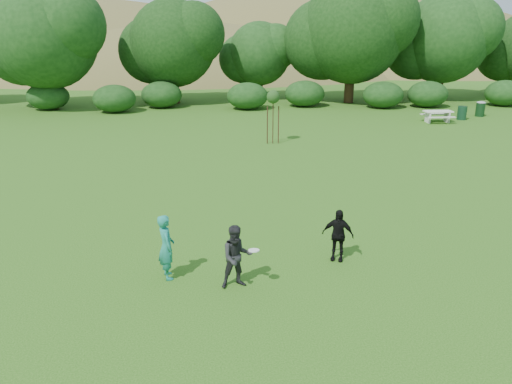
{
  "coord_description": "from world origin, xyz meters",
  "views": [
    {
      "loc": [
        -1.45,
        -11.92,
        6.22
      ],
      "look_at": [
        0.0,
        3.0,
        1.1
      ],
      "focal_mm": 35.0,
      "sensor_mm": 36.0,
      "label": 1
    }
  ],
  "objects_px": {
    "picnic_table": "(438,115)",
    "trash_can_lidded": "(480,109)",
    "player_grey": "(237,257)",
    "player_teal": "(166,247)",
    "player_black": "(338,235)",
    "trash_can_near": "(462,113)",
    "sapling": "(273,98)"
  },
  "relations": [
    {
      "from": "picnic_table",
      "to": "trash_can_lidded",
      "type": "distance_m",
      "value": 4.35
    },
    {
      "from": "picnic_table",
      "to": "player_grey",
      "type": "bearing_deg",
      "value": -125.51
    },
    {
      "from": "player_grey",
      "to": "trash_can_lidded",
      "type": "height_order",
      "value": "player_grey"
    },
    {
      "from": "player_teal",
      "to": "trash_can_lidded",
      "type": "xyz_separation_m",
      "value": [
        19.98,
        21.28,
        -0.31
      ]
    },
    {
      "from": "player_grey",
      "to": "picnic_table",
      "type": "xyz_separation_m",
      "value": [
        14.31,
        20.06,
        -0.29
      ]
    },
    {
      "from": "player_teal",
      "to": "player_black",
      "type": "relative_size",
      "value": 1.16
    },
    {
      "from": "player_teal",
      "to": "picnic_table",
      "type": "height_order",
      "value": "player_teal"
    },
    {
      "from": "player_grey",
      "to": "player_black",
      "type": "xyz_separation_m",
      "value": [
        2.82,
        1.21,
        -0.07
      ]
    },
    {
      "from": "trash_can_near",
      "to": "player_teal",
      "type": "bearing_deg",
      "value": -131.86
    },
    {
      "from": "player_grey",
      "to": "sapling",
      "type": "height_order",
      "value": "sapling"
    },
    {
      "from": "sapling",
      "to": "player_black",
      "type": "bearing_deg",
      "value": -90.13
    },
    {
      "from": "trash_can_near",
      "to": "sapling",
      "type": "height_order",
      "value": "sapling"
    },
    {
      "from": "player_black",
      "to": "trash_can_near",
      "type": "height_order",
      "value": "player_black"
    },
    {
      "from": "player_grey",
      "to": "player_black",
      "type": "height_order",
      "value": "player_grey"
    },
    {
      "from": "picnic_table",
      "to": "trash_can_lidded",
      "type": "bearing_deg",
      "value": 25.42
    },
    {
      "from": "sapling",
      "to": "trash_can_lidded",
      "type": "xyz_separation_m",
      "value": [
        15.38,
        6.72,
        -1.88
      ]
    },
    {
      "from": "player_teal",
      "to": "trash_can_near",
      "type": "xyz_separation_m",
      "value": [
        18.11,
        20.21,
        -0.41
      ]
    },
    {
      "from": "trash_can_near",
      "to": "picnic_table",
      "type": "distance_m",
      "value": 2.21
    },
    {
      "from": "trash_can_lidded",
      "to": "sapling",
      "type": "bearing_deg",
      "value": -156.4
    },
    {
      "from": "player_black",
      "to": "trash_can_near",
      "type": "bearing_deg",
      "value": 78.54
    },
    {
      "from": "player_teal",
      "to": "trash_can_lidded",
      "type": "relative_size",
      "value": 1.63
    },
    {
      "from": "sapling",
      "to": "picnic_table",
      "type": "relative_size",
      "value": 1.58
    },
    {
      "from": "trash_can_near",
      "to": "player_grey",
      "type": "bearing_deg",
      "value": -128.14
    },
    {
      "from": "player_black",
      "to": "trash_can_near",
      "type": "distance_m",
      "value": 23.86
    },
    {
      "from": "trash_can_near",
      "to": "sapling",
      "type": "distance_m",
      "value": 14.78
    },
    {
      "from": "player_teal",
      "to": "sapling",
      "type": "bearing_deg",
      "value": -33.98
    },
    {
      "from": "player_teal",
      "to": "player_black",
      "type": "height_order",
      "value": "player_teal"
    },
    {
      "from": "player_teal",
      "to": "player_grey",
      "type": "height_order",
      "value": "player_teal"
    },
    {
      "from": "player_teal",
      "to": "trash_can_lidded",
      "type": "distance_m",
      "value": 29.19
    },
    {
      "from": "picnic_table",
      "to": "sapling",
      "type": "bearing_deg",
      "value": -157.03
    },
    {
      "from": "player_teal",
      "to": "picnic_table",
      "type": "xyz_separation_m",
      "value": [
        16.05,
        19.42,
        -0.34
      ]
    },
    {
      "from": "player_grey",
      "to": "picnic_table",
      "type": "distance_m",
      "value": 24.64
    }
  ]
}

